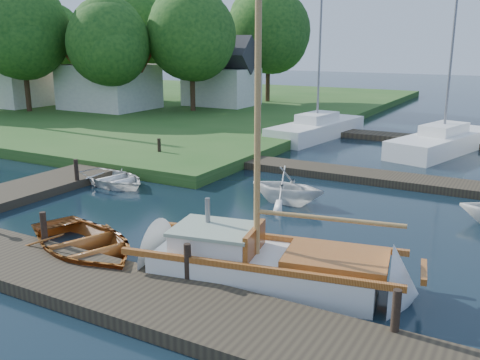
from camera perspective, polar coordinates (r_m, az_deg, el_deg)
The scene contains 25 objects.
ground at distance 16.78m, azimuth 0.00°, elevation -3.97°, with size 160.00×160.00×0.00m, color black.
near_dock at distance 12.23m, azimuth -14.17°, elevation -11.01°, with size 18.00×2.20×0.30m, color #31291E.
left_dock at distance 22.98m, azimuth -15.12°, elevation 1.03°, with size 2.20×18.00×0.30m, color #31291E.
far_dock at distance 21.80m, azimuth 13.07°, elevation 0.44°, with size 14.00×1.60×0.30m, color #31291E.
shore at distance 50.93m, azimuth -15.69°, elevation 8.33°, with size 50.00×40.00×0.50m, color #28561C.
mooring_post_1 at distance 14.72m, azimuth -20.20°, elevation -4.72°, with size 0.16×0.16×0.80m, color black.
mooring_post_2 at distance 11.82m, azimuth -5.61°, elevation -8.60°, with size 0.16×0.16×0.80m, color black.
mooring_post_3 at distance 10.17m, azimuth 16.31°, elevation -13.22°, with size 0.16×0.16×0.80m, color black.
mooring_post_4 at distance 20.80m, azimuth -17.06°, elevation 1.05°, with size 0.16×0.16×0.80m, color black.
mooring_post_5 at distance 24.42m, azimuth -8.62°, elevation 3.48°, with size 0.16×0.16×0.80m, color black.
sailboat at distance 12.28m, azimuth 3.42°, elevation -9.46°, with size 7.39×3.28×9.83m.
dinghy at distance 14.25m, azimuth -16.43°, elevation -6.16°, with size 3.03×4.24×0.88m, color maroon.
tender_a at distance 20.99m, azimuth -13.43°, elevation 0.42°, with size 2.38×3.34×0.69m, color white.
tender_b at distance 18.07m, azimuth 5.06°, elevation -0.39°, with size 2.25×2.61×1.38m, color white.
marina_boat_0 at distance 30.80m, azimuth 8.20°, elevation 5.54°, with size 3.20×8.01×10.85m.
marina_boat_2 at distance 28.34m, azimuth 20.85°, elevation 3.98°, with size 4.23×8.13×12.53m.
house_a at distance 40.87m, azimuth -13.83°, elevation 10.85°, with size 6.30×5.00×6.29m.
house_b at distance 45.44m, azimuth -23.11°, elevation 10.22°, with size 5.77×4.50×5.79m.
house_c at distance 42.06m, azimuth -1.97°, elevation 10.83°, with size 5.25×4.00×5.28m.
tree_1 at distance 41.02m, azimuth -22.22°, elevation 14.61°, with size 6.70×6.70×9.20m.
tree_2 at distance 38.01m, azimuth -13.82°, elevation 14.06°, with size 5.83×5.75×7.82m.
tree_3 at distance 38.65m, azimuth -5.17°, elevation 15.24°, with size 6.41×6.38×8.74m.
tree_4 at distance 46.67m, azimuth -10.73°, elevation 15.62°, with size 7.01×7.01×9.66m.
tree_5 at distance 50.78m, azimuth -19.34°, elevation 13.90°, with size 6.00×5.94×8.10m.
tree_7 at distance 44.56m, azimuth 3.08°, elevation 15.69°, with size 6.83×6.83×9.38m.
Camera 1 is at (7.79, -13.87, 5.35)m, focal length 40.00 mm.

